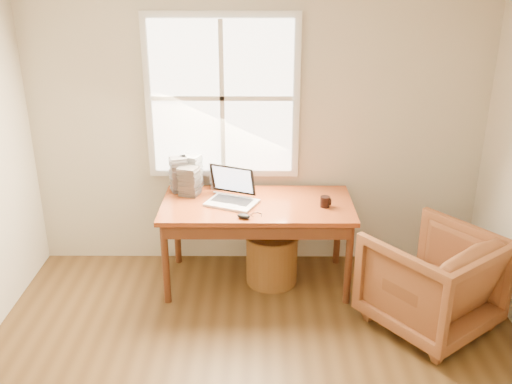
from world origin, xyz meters
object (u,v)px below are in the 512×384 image
laptop (232,186)px  desk (257,205)px  wicker_stool (272,258)px  coffee_mug (325,202)px  cd_stack_a (191,172)px  armchair (431,280)px

laptop → desk: bearing=29.8°
desk → wicker_stool: size_ratio=3.60×
wicker_stool → coffee_mug: bearing=-10.3°
laptop → cd_stack_a: size_ratio=1.47×
wicker_stool → coffee_mug: coffee_mug is taller
desk → coffee_mug: (0.56, -0.08, 0.06)m
desk → armchair: bearing=-25.8°
armchair → coffee_mug: size_ratio=9.56×
desk → armchair: armchair is taller
desk → laptop: bearing=-172.9°
armchair → coffee_mug: 1.03m
laptop → coffee_mug: size_ratio=5.09×
laptop → cd_stack_a: (-0.37, 0.36, -0.01)m
cd_stack_a → armchair: bearing=-27.0°
cd_stack_a → desk: bearing=-29.6°
wicker_stool → cd_stack_a: bearing=155.0°
desk → coffee_mug: size_ratio=17.88×
laptop → armchair: bearing=1.0°
coffee_mug → cd_stack_a: (-1.14, 0.41, 0.11)m
coffee_mug → desk: bearing=169.3°
desk → coffee_mug: bearing=-8.0°
armchair → laptop: size_ratio=1.88×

